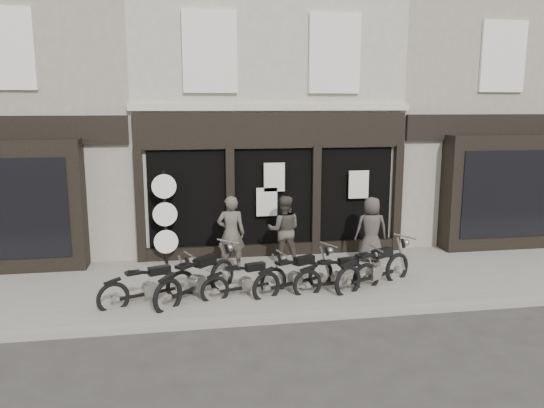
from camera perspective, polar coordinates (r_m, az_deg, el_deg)
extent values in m
plane|color=#2D2B28|center=(11.68, 2.62, -9.95)|extent=(90.00, 90.00, 0.00)
cube|color=slate|center=(12.49, 1.74, -8.27)|extent=(30.00, 4.20, 0.12)
cube|color=gray|center=(10.53, 4.08, -11.95)|extent=(30.00, 0.25, 0.13)
cube|color=#B6B19C|center=(16.85, -1.63, 10.59)|extent=(7.20, 6.00, 8.20)
cube|color=black|center=(13.83, 0.17, 7.91)|extent=(7.10, 0.18, 0.90)
cube|color=black|center=(14.11, 0.12, -0.02)|extent=(6.50, 0.10, 2.95)
cube|color=black|center=(14.33, 0.17, -5.10)|extent=(7.10, 0.20, 0.44)
cube|color=#BBB3A2|center=(13.84, 0.15, 10.39)|extent=(7.30, 0.22, 0.18)
cube|color=silver|center=(13.72, -6.71, 15.97)|extent=(1.35, 0.12, 2.00)
cube|color=black|center=(13.75, -6.72, 15.95)|extent=(1.05, 0.06, 1.70)
cube|color=silver|center=(14.26, 6.75, 15.76)|extent=(1.35, 0.12, 2.00)
cube|color=black|center=(14.29, 6.72, 15.75)|extent=(1.05, 0.06, 1.70)
cube|color=black|center=(13.87, -14.01, -0.31)|extent=(0.22, 0.22, 3.00)
cube|color=black|center=(13.88, -4.51, -0.02)|extent=(0.22, 0.22, 3.00)
cube|color=black|center=(14.26, 4.74, 0.26)|extent=(0.22, 0.22, 3.00)
cube|color=black|center=(14.99, 13.29, 0.52)|extent=(0.22, 0.22, 3.00)
cube|color=silver|center=(13.82, 0.25, 2.91)|extent=(0.55, 0.04, 0.75)
cube|color=silver|center=(14.42, 9.30, 2.09)|extent=(0.55, 0.04, 0.75)
cube|color=silver|center=(13.89, -0.57, 0.23)|extent=(0.55, 0.04, 0.75)
cube|color=gray|center=(17.17, -23.45, 9.74)|extent=(5.50, 6.00, 8.20)
cube|color=black|center=(14.14, -25.91, -0.25)|extent=(3.20, 0.70, 3.20)
cube|color=black|center=(13.81, -26.31, -0.52)|extent=(2.60, 0.06, 2.40)
cube|color=black|center=(14.23, -26.16, 7.11)|extent=(5.40, 0.16, 0.70)
cube|color=silver|center=(14.29, -26.79, 14.72)|extent=(1.30, 0.10, 1.90)
cube|color=black|center=(14.32, -26.75, 14.72)|extent=(1.00, 0.06, 1.60)
cube|color=gray|center=(18.82, 18.21, 10.08)|extent=(5.50, 6.00, 8.20)
cube|color=black|center=(16.10, 23.22, 1.16)|extent=(3.20, 0.70, 3.20)
cube|color=black|center=(15.81, 23.90, 0.95)|extent=(2.60, 0.06, 2.40)
cube|color=black|center=(16.18, 23.12, 7.63)|extent=(5.40, 0.16, 0.70)
cube|color=silver|center=(16.23, 23.59, 14.34)|extent=(1.30, 0.10, 1.90)
cube|color=black|center=(16.26, 23.54, 14.33)|extent=(1.00, 0.06, 1.60)
torus|color=black|center=(11.53, -9.78, -8.64)|extent=(0.65, 0.34, 0.67)
torus|color=black|center=(11.11, -16.71, -9.69)|extent=(0.65, 0.34, 0.67)
cube|color=black|center=(11.31, -13.17, -9.36)|extent=(1.10, 0.49, 0.06)
cube|color=#98958F|center=(11.29, -13.09, -8.97)|extent=(0.29, 0.25, 0.26)
cube|color=black|center=(11.25, -12.02, -6.99)|extent=(0.48, 0.33, 0.17)
cube|color=black|center=(11.08, -14.73, -7.18)|extent=(0.35, 0.29, 0.06)
cylinder|color=#98958F|center=(11.41, -8.87, -5.39)|extent=(0.25, 0.54, 0.04)
torus|color=black|center=(11.90, -5.42, -7.69)|extent=(0.61, 0.60, 0.76)
torus|color=black|center=(10.81, -11.14, -9.76)|extent=(0.61, 0.60, 0.76)
cube|color=black|center=(11.36, -8.13, -8.90)|extent=(0.98, 0.97, 0.07)
cube|color=#98958F|center=(11.34, -8.06, -8.45)|extent=(0.33, 0.33, 0.29)
cube|color=black|center=(11.40, -7.18, -6.10)|extent=(0.50, 0.49, 0.19)
cube|color=black|center=(10.96, -9.42, -6.60)|extent=(0.39, 0.39, 0.07)
cylinder|color=#98958F|center=(11.87, -4.70, -4.03)|extent=(0.48, 0.49, 0.04)
torus|color=black|center=(11.68, 0.15, -8.32)|extent=(0.63, 0.26, 0.63)
torus|color=black|center=(11.19, -6.16, -9.25)|extent=(0.63, 0.26, 0.63)
cube|color=black|center=(11.43, -2.93, -8.96)|extent=(1.07, 0.35, 0.06)
cube|color=#98958F|center=(11.41, -2.85, -8.60)|extent=(0.26, 0.22, 0.24)
cube|color=black|center=(11.39, -1.82, -6.76)|extent=(0.46, 0.27, 0.16)
cube|color=black|center=(11.18, -4.28, -6.91)|extent=(0.32, 0.26, 0.06)
cylinder|color=#98958F|center=(11.58, 1.06, -5.30)|extent=(0.18, 0.53, 0.03)
torus|color=black|center=(12.06, 5.26, -7.61)|extent=(0.66, 0.37, 0.69)
torus|color=black|center=(11.23, -0.61, -8.96)|extent=(0.66, 0.37, 0.69)
cube|color=black|center=(11.64, 2.43, -8.46)|extent=(1.12, 0.55, 0.06)
cube|color=#98958F|center=(11.63, 2.52, -8.06)|extent=(0.30, 0.27, 0.26)
cube|color=black|center=(11.65, 3.49, -6.05)|extent=(0.50, 0.35, 0.17)
cube|color=black|center=(11.32, 1.21, -6.32)|extent=(0.36, 0.31, 0.06)
cylinder|color=#98958F|center=(12.01, 6.14, -4.38)|extent=(0.28, 0.55, 0.04)
torus|color=black|center=(12.07, 10.11, -7.77)|extent=(0.67, 0.20, 0.67)
torus|color=black|center=(11.47, 3.83, -8.62)|extent=(0.67, 0.20, 0.67)
cube|color=black|center=(11.77, 7.04, -8.38)|extent=(1.16, 0.24, 0.06)
cube|color=#98958F|center=(11.75, 7.14, -8.00)|extent=(0.26, 0.21, 0.25)
cube|color=black|center=(11.74, 8.22, -6.14)|extent=(0.47, 0.24, 0.17)
cube|color=black|center=(11.49, 5.78, -6.24)|extent=(0.32, 0.24, 0.06)
cylinder|color=#98958F|center=(11.99, 11.11, -4.71)|extent=(0.13, 0.57, 0.04)
torus|color=black|center=(12.72, 13.29, -6.76)|extent=(0.71, 0.43, 0.75)
torus|color=black|center=(11.59, 8.16, -8.29)|extent=(0.71, 0.43, 0.75)
cube|color=black|center=(12.15, 10.84, -7.69)|extent=(1.19, 0.65, 0.07)
cube|color=#98958F|center=(12.14, 10.92, -7.28)|extent=(0.32, 0.30, 0.29)
cube|color=black|center=(12.21, 11.83, -5.16)|extent=(0.53, 0.40, 0.19)
cube|color=black|center=(11.76, 9.84, -5.48)|extent=(0.39, 0.35, 0.07)
cylinder|color=#98958F|center=(12.71, 14.13, -3.41)|extent=(0.33, 0.58, 0.04)
imported|color=#4B473E|center=(12.86, -4.42, -3.17)|extent=(0.71, 0.50, 1.85)
imported|color=#443E37|center=(13.40, 1.30, -2.80)|extent=(0.96, 0.80, 1.75)
imported|color=#3D3733|center=(13.85, 10.63, -2.68)|extent=(0.88, 0.63, 1.68)
cylinder|color=black|center=(13.89, -11.22, -6.63)|extent=(0.39, 0.39, 0.07)
cylinder|color=black|center=(13.59, -11.40, -1.72)|extent=(0.08, 0.08, 2.50)
cylinder|color=black|center=(13.40, -11.54, 1.88)|extent=(0.61, 0.08, 0.61)
cylinder|color=silver|center=(13.37, -11.54, 1.87)|extent=(0.61, 0.05, 0.61)
cylinder|color=black|center=(13.52, -11.43, -1.08)|extent=(0.61, 0.08, 0.61)
cylinder|color=silver|center=(13.50, -11.43, -1.10)|extent=(0.61, 0.05, 0.61)
cylinder|color=black|center=(13.68, -11.32, -3.97)|extent=(0.61, 0.08, 0.61)
cylinder|color=silver|center=(13.65, -11.32, -4.00)|extent=(0.61, 0.05, 0.61)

